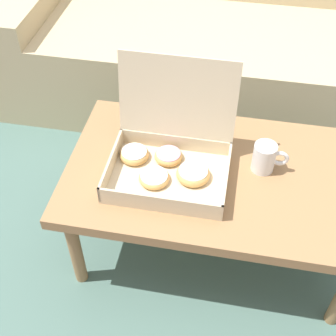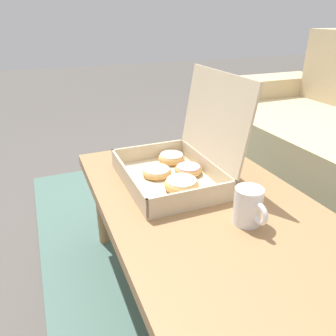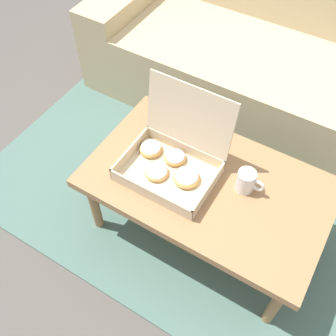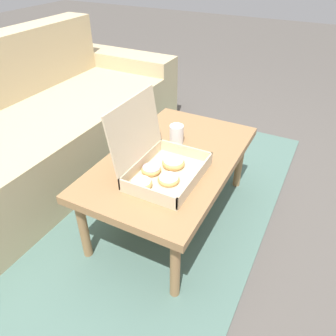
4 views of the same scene
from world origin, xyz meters
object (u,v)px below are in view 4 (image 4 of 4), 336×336
Objects in this scene: pastry_box at (158,164)px; coffee_table at (172,164)px; couch at (33,133)px; coffee_mug at (177,134)px.

coffee_table is at bearing 3.65° from pastry_box.
couch is at bearing 90.00° from coffee_table.
coffee_table is 0.19m from pastry_box.
couch is 19.65× the size of coffee_mug.
couch reaches higher than pastry_box.
coffee_mug is (0.15, -0.96, 0.17)m from couch.
coffee_table is at bearing -163.14° from coffee_mug.
coffee_table is 0.18m from coffee_mug.
couch is 0.98m from coffee_mug.
pastry_box is at bearing -170.00° from coffee_mug.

